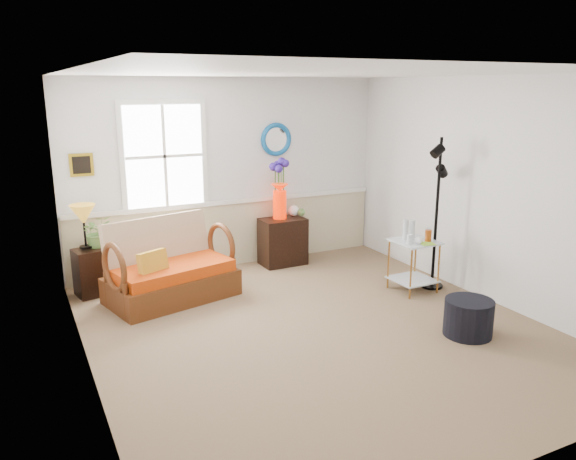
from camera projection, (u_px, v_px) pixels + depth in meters
name	position (u px, v px, depth m)	size (l,w,h in m)	color
floor	(317.00, 330.00, 5.88)	(4.50, 5.00, 0.01)	#836547
ceiling	(321.00, 73.00, 5.24)	(4.50, 5.00, 0.01)	white
walls	(319.00, 209.00, 5.56)	(4.51, 5.01, 2.60)	silver
wainscot	(232.00, 234.00, 7.92)	(4.46, 0.02, 0.90)	#BFB48F
chair_rail	(231.00, 202.00, 7.80)	(4.46, 0.04, 0.06)	white
window	(164.00, 156.00, 7.24)	(1.14, 0.06, 1.44)	white
picture	(81.00, 165.00, 6.82)	(0.28, 0.03, 0.28)	gold
mirror	(276.00, 139.00, 7.90)	(0.47, 0.47, 0.07)	blue
loveseat	(171.00, 261.00, 6.63)	(1.46, 0.83, 0.95)	#532A0F
throw_pillow	(154.00, 267.00, 6.36)	(0.36, 0.09, 0.36)	#BF680A
lamp_stand	(90.00, 273.00, 6.79)	(0.33, 0.33, 0.58)	black
table_lamp	(84.00, 227.00, 6.67)	(0.30, 0.30, 0.55)	#B57E20
potted_plant	(96.00, 235.00, 6.78)	(0.35, 0.39, 0.30)	#57823F
cabinet	(283.00, 241.00, 7.98)	(0.62, 0.40, 0.67)	black
flower_vase	(280.00, 189.00, 7.81)	(0.24, 0.24, 0.83)	red
side_table	(413.00, 266.00, 6.93)	(0.51, 0.51, 0.64)	#B07A31
tabletop_items	(419.00, 231.00, 6.82)	(0.42, 0.42, 0.25)	silver
floor_lamp	(436.00, 214.00, 6.91)	(0.27, 0.27, 1.89)	black
ottoman	(468.00, 318.00, 5.72)	(0.49, 0.49, 0.38)	black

